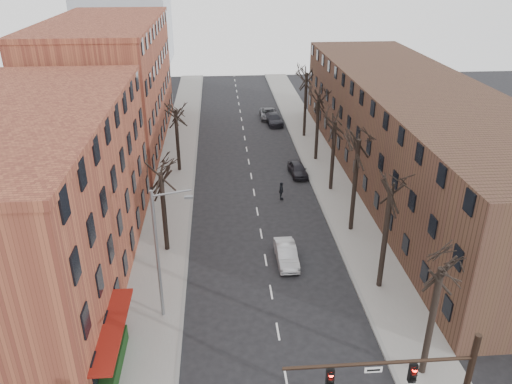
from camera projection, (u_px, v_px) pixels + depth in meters
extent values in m
cube|color=gray|center=(177.00, 167.00, 54.58)|extent=(4.00, 90.00, 0.15)
cube|color=gray|center=(321.00, 162.00, 55.70)|extent=(4.00, 90.00, 0.15)
cube|color=brown|center=(31.00, 203.00, 33.47)|extent=(12.00, 26.00, 12.00)
cube|color=brown|center=(110.00, 86.00, 59.11)|extent=(12.00, 28.00, 14.00)
cube|color=#472F21|center=(412.00, 133.00, 49.63)|extent=(12.00, 50.00, 10.00)
cube|color=maroon|center=(118.00, 364.00, 28.44)|extent=(1.20, 7.00, 0.15)
cube|color=black|center=(112.00, 369.00, 27.25)|extent=(0.80, 6.00, 1.00)
cylinder|color=black|center=(379.00, 363.00, 20.42)|extent=(8.00, 0.16, 0.16)
cube|color=black|center=(413.00, 373.00, 20.81)|extent=(0.32, 0.22, 0.95)
cube|color=black|center=(330.00, 378.00, 20.56)|extent=(0.32, 0.22, 0.95)
cube|color=silver|center=(373.00, 370.00, 20.56)|extent=(0.75, 0.04, 0.28)
cylinder|color=slate|center=(158.00, 257.00, 30.24)|extent=(0.20, 0.20, 9.00)
cylinder|color=slate|center=(171.00, 193.00, 28.46)|extent=(2.39, 0.12, 0.46)
cube|color=slate|center=(189.00, 197.00, 28.66)|extent=(0.50, 0.22, 0.14)
imported|color=#A8ABB0|center=(286.00, 254.00, 37.59)|extent=(1.55, 4.22, 1.38)
imported|color=black|center=(298.00, 169.00, 52.39)|extent=(1.95, 4.15, 1.37)
imported|color=black|center=(274.00, 119.00, 68.14)|extent=(2.42, 5.05, 1.42)
imported|color=slate|center=(268.00, 114.00, 70.55)|extent=(2.23, 4.77, 1.32)
imported|color=black|center=(281.00, 191.00, 47.07)|extent=(0.52, 1.08, 1.79)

